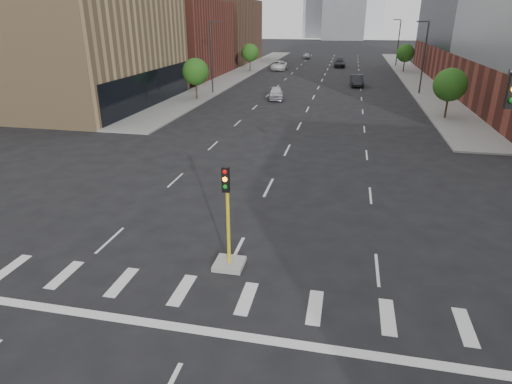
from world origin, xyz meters
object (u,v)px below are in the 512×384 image
(car_near_left, at_px, (276,93))
(car_far_left, at_px, (279,66))
(car_mid_right, at_px, (357,81))
(median_traffic_signal, at_px, (229,246))
(car_distant, at_px, (306,56))
(car_deep_right, at_px, (340,63))

(car_near_left, xyz_separation_m, car_far_left, (-4.62, 31.37, 0.06))
(car_near_left, distance_m, car_mid_right, 16.41)
(car_near_left, bearing_deg, car_far_left, 88.99)
(median_traffic_signal, relative_size, car_far_left, 0.75)
(car_far_left, height_order, car_distant, car_far_left)
(median_traffic_signal, relative_size, car_near_left, 0.99)
(median_traffic_signal, bearing_deg, car_deep_right, 88.41)
(car_deep_right, bearing_deg, car_distant, 113.89)
(car_near_left, relative_size, car_distant, 1.14)
(car_far_left, xyz_separation_m, car_distant, (2.75, 25.06, -0.15))
(car_far_left, relative_size, car_deep_right, 1.10)
(car_near_left, height_order, car_mid_right, car_mid_right)
(car_near_left, relative_size, car_mid_right, 0.90)
(car_mid_right, distance_m, car_distant, 44.93)
(car_mid_right, xyz_separation_m, car_distant, (-11.79, 43.36, -0.15))
(median_traffic_signal, height_order, car_deep_right, median_traffic_signal)
(median_traffic_signal, height_order, car_distant, median_traffic_signal)
(car_near_left, bearing_deg, car_mid_right, 43.44)
(car_mid_right, bearing_deg, car_distant, 101.58)
(car_deep_right, bearing_deg, car_far_left, -148.59)
(car_mid_right, height_order, car_deep_right, car_mid_right)
(car_distant, bearing_deg, car_mid_right, -83.23)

